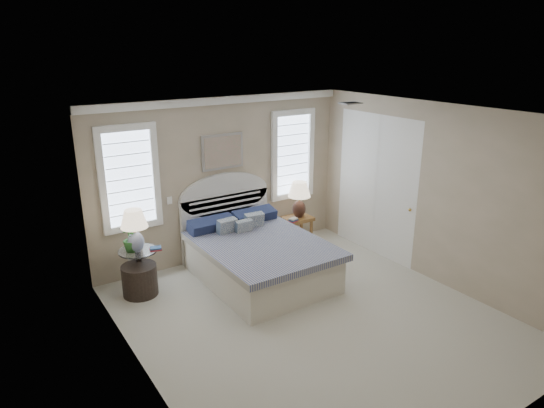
{
  "coord_description": "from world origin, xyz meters",
  "views": [
    {
      "loc": [
        -3.56,
        -4.43,
        3.47
      ],
      "look_at": [
        -0.0,
        1.0,
        1.33
      ],
      "focal_mm": 32.0,
      "sensor_mm": 36.0,
      "label": 1
    }
  ],
  "objects_px": {
    "floor_pot": "(140,280)",
    "lamp_right": "(299,195)",
    "lamp_left": "(134,226)",
    "side_table_left": "(139,265)",
    "nightstand_right": "(297,225)",
    "bed": "(256,254)"
  },
  "relations": [
    {
      "from": "side_table_left",
      "to": "nightstand_right",
      "type": "distance_m",
      "value": 2.95
    },
    {
      "from": "side_table_left",
      "to": "floor_pot",
      "type": "relative_size",
      "value": 1.25
    },
    {
      "from": "floor_pot",
      "to": "lamp_right",
      "type": "distance_m",
      "value": 3.13
    },
    {
      "from": "bed",
      "to": "nightstand_right",
      "type": "bearing_deg",
      "value": 28.03
    },
    {
      "from": "bed",
      "to": "lamp_right",
      "type": "relative_size",
      "value": 3.47
    },
    {
      "from": "bed",
      "to": "nightstand_right",
      "type": "relative_size",
      "value": 4.29
    },
    {
      "from": "bed",
      "to": "floor_pot",
      "type": "height_order",
      "value": "bed"
    },
    {
      "from": "floor_pot",
      "to": "nightstand_right",
      "type": "bearing_deg",
      "value": 4.77
    },
    {
      "from": "nightstand_right",
      "to": "floor_pot",
      "type": "xyz_separation_m",
      "value": [
        -3.01,
        -0.25,
        -0.16
      ]
    },
    {
      "from": "floor_pot",
      "to": "lamp_left",
      "type": "height_order",
      "value": "lamp_left"
    },
    {
      "from": "nightstand_right",
      "to": "lamp_left",
      "type": "distance_m",
      "value": 3.04
    },
    {
      "from": "floor_pot",
      "to": "lamp_right",
      "type": "relative_size",
      "value": 0.77
    },
    {
      "from": "bed",
      "to": "lamp_right",
      "type": "bearing_deg",
      "value": 27.69
    },
    {
      "from": "side_table_left",
      "to": "lamp_left",
      "type": "distance_m",
      "value": 0.63
    },
    {
      "from": "side_table_left",
      "to": "nightstand_right",
      "type": "relative_size",
      "value": 1.19
    },
    {
      "from": "side_table_left",
      "to": "floor_pot",
      "type": "xyz_separation_m",
      "value": [
        -0.06,
        -0.15,
        -0.16
      ]
    },
    {
      "from": "nightstand_right",
      "to": "floor_pot",
      "type": "relative_size",
      "value": 1.05
    },
    {
      "from": "lamp_left",
      "to": "lamp_right",
      "type": "bearing_deg",
      "value": 2.3
    },
    {
      "from": "floor_pot",
      "to": "lamp_right",
      "type": "bearing_deg",
      "value": 4.86
    },
    {
      "from": "side_table_left",
      "to": "nightstand_right",
      "type": "height_order",
      "value": "side_table_left"
    },
    {
      "from": "bed",
      "to": "lamp_right",
      "type": "xyz_separation_m",
      "value": [
        1.33,
        0.7,
        0.54
      ]
    },
    {
      "from": "side_table_left",
      "to": "lamp_left",
      "type": "xyz_separation_m",
      "value": [
        -0.02,
        -0.01,
        0.63
      ]
    }
  ]
}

